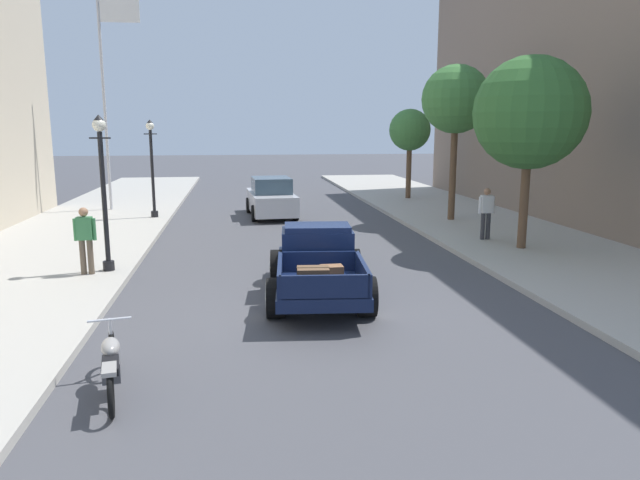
{
  "coord_description": "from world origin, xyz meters",
  "views": [
    {
      "loc": [
        -1.82,
        -11.73,
        3.69
      ],
      "look_at": [
        0.15,
        2.14,
        1.0
      ],
      "focal_mm": 32.97,
      "sensor_mm": 36.0,
      "label": 1
    }
  ],
  "objects": [
    {
      "name": "street_lamp_near",
      "position": [
        -5.07,
        3.26,
        2.39
      ],
      "size": [
        0.5,
        0.32,
        3.85
      ],
      "color": "black",
      "rests_on": "sidewalk_left"
    },
    {
      "name": "ground_plane",
      "position": [
        0.0,
        0.0,
        0.0
      ],
      "size": [
        140.0,
        140.0,
        0.0
      ],
      "primitive_type": "plane",
      "color": "#47474C"
    },
    {
      "name": "car_background_silver",
      "position": [
        -0.4,
        12.85,
        0.77
      ],
      "size": [
        2.06,
        4.4,
        1.65
      ],
      "color": "#B7B7BC",
      "rests_on": "ground"
    },
    {
      "name": "pedestrian_sidewalk_left",
      "position": [
        -5.5,
        2.94,
        1.09
      ],
      "size": [
        0.53,
        0.22,
        1.65
      ],
      "color": "brown",
      "rests_on": "sidewalk_left"
    },
    {
      "name": "street_tree_second",
      "position": [
        6.46,
        10.07,
        4.7
      ],
      "size": [
        2.58,
        2.58,
        5.88
      ],
      "color": "brown",
      "rests_on": "sidewalk_right"
    },
    {
      "name": "pedestrian_sidewalk_right",
      "position": [
        6.05,
        5.91,
        1.09
      ],
      "size": [
        0.53,
        0.22,
        1.65
      ],
      "color": "#333338",
      "rests_on": "sidewalk_right"
    },
    {
      "name": "hotrod_truck_navy",
      "position": [
        -0.09,
        0.89,
        0.75
      ],
      "size": [
        2.46,
        5.04,
        1.58
      ],
      "color": "#0F1938",
      "rests_on": "ground"
    },
    {
      "name": "street_lamp_far",
      "position": [
        -5.12,
        12.34,
        2.39
      ],
      "size": [
        0.5,
        0.32,
        3.85
      ],
      "color": "black",
      "rests_on": "sidewalk_left"
    },
    {
      "name": "street_tree_third",
      "position": [
        6.83,
        17.19,
        3.53
      ],
      "size": [
        2.06,
        2.06,
        4.46
      ],
      "color": "brown",
      "rests_on": "sidewalk_right"
    },
    {
      "name": "street_tree_nearest",
      "position": [
        6.57,
        4.46,
        4.09
      ],
      "size": [
        3.24,
        3.24,
        5.57
      ],
      "color": "brown",
      "rests_on": "sidewalk_right"
    },
    {
      "name": "flagpole",
      "position": [
        -7.08,
        14.93,
        5.77
      ],
      "size": [
        1.74,
        0.16,
        9.16
      ],
      "color": "#B2B2B7",
      "rests_on": "sidewalk_left"
    },
    {
      "name": "motorcycle_parked",
      "position": [
        -3.63,
        -3.67,
        0.44
      ],
      "size": [
        0.66,
        2.1,
        0.93
      ],
      "color": "black",
      "rests_on": "ground"
    }
  ]
}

